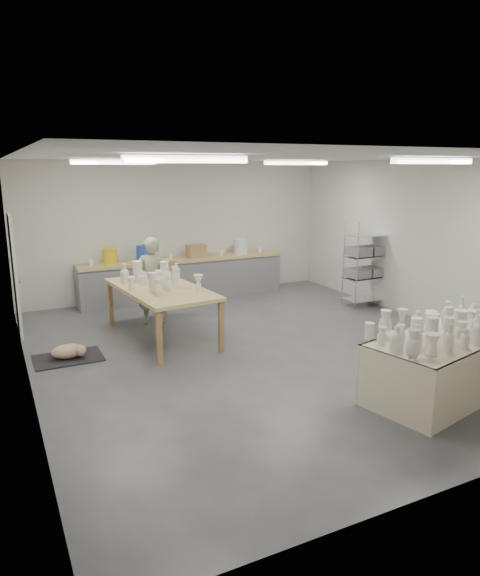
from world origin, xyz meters
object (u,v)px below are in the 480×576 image
drying_table (444,362)px  work_table (160,285)px  potter (152,281)px  red_stool (148,305)px

drying_table → work_table: work_table is taller
potter → red_stool: (0.00, 0.27, -0.52)m
drying_table → red_stool: (-2.43, 4.90, -0.15)m
work_table → drying_table: bearing=-62.7°
drying_table → red_stool: bearing=103.7°
potter → red_stool: bearing=-85.9°
work_table → potter: size_ratio=1.52×
drying_table → potter: potter is taller
drying_table → red_stool: drying_table is taller
drying_table → red_stool: 5.47m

